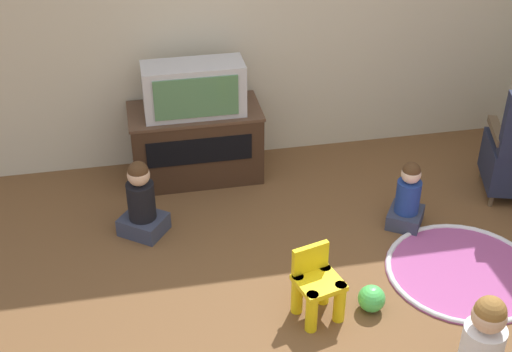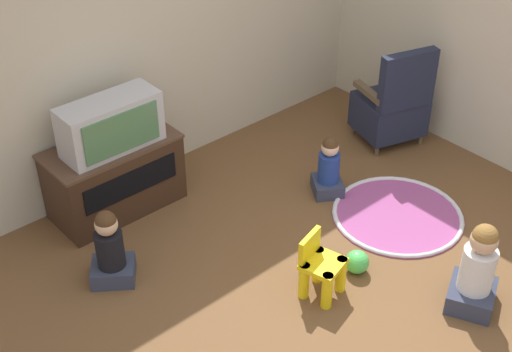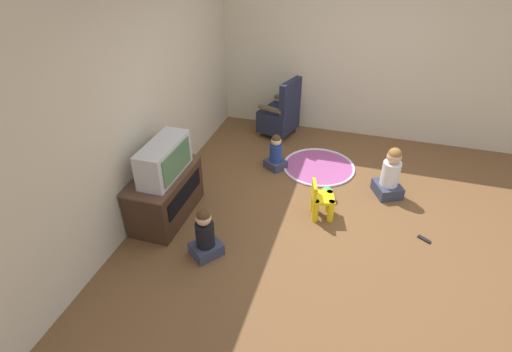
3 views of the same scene
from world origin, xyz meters
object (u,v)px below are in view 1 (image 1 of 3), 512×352
(tv_cabinet, at_px, (196,142))
(child_watching_center, at_px, (408,198))
(television, at_px, (194,89))
(child_watching_right, at_px, (141,203))
(toy_ball, at_px, (372,299))
(yellow_kid_chair, at_px, (317,288))

(tv_cabinet, distance_m, child_watching_center, 1.75)
(television, bearing_deg, child_watching_right, -126.45)
(tv_cabinet, bearing_deg, toy_ball, -63.89)
(tv_cabinet, bearing_deg, yellow_kid_chair, -73.41)
(television, height_order, yellow_kid_chair, television)
(yellow_kid_chair, bearing_deg, television, 91.91)
(television, distance_m, child_watching_center, 1.81)
(child_watching_right, height_order, toy_ball, child_watching_right)
(television, distance_m, child_watching_right, 0.98)
(tv_cabinet, height_order, toy_ball, tv_cabinet)
(toy_ball, bearing_deg, child_watching_center, 56.49)
(child_watching_center, bearing_deg, child_watching_right, 114.94)
(child_watching_right, bearing_deg, television, 89.79)
(toy_ball, bearing_deg, yellow_kid_chair, 175.41)
(child_watching_center, distance_m, toy_ball, 1.00)
(television, bearing_deg, toy_ball, -63.20)
(tv_cabinet, relative_size, toy_ball, 5.95)
(yellow_kid_chair, xyz_separation_m, toy_ball, (0.36, -0.03, -0.12))
(child_watching_center, distance_m, child_watching_right, 1.94)
(child_watching_center, relative_size, toy_ball, 3.05)
(tv_cabinet, bearing_deg, child_watching_right, -124.31)
(yellow_kid_chair, relative_size, toy_ball, 2.70)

